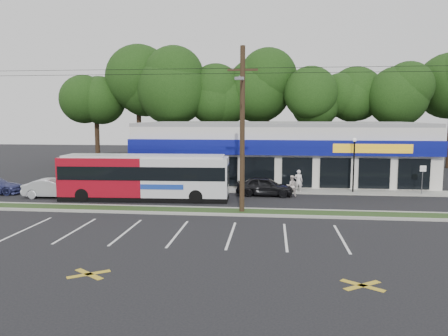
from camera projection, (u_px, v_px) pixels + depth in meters
name	position (u px, v px, depth m)	size (l,w,h in m)	color
ground	(191.00, 215.00, 26.03)	(120.00, 120.00, 0.00)	black
grass_strip	(194.00, 211.00, 27.01)	(40.00, 1.60, 0.12)	#253E19
curb_south	(191.00, 214.00, 26.17)	(40.00, 0.25, 0.14)	#9E9E93
curb_north	(196.00, 208.00, 27.85)	(40.00, 0.25, 0.14)	#9E9E93
sidewalk	(274.00, 191.00, 34.36)	(32.00, 2.20, 0.10)	#9E9E93
strip_mall	(280.00, 151.00, 40.82)	(25.00, 12.55, 5.30)	silver
utility_pole	(239.00, 124.00, 25.99)	(50.00, 2.77, 10.00)	black
lamp_post	(354.00, 159.00, 33.20)	(0.30, 0.30, 4.25)	black
sign_post	(423.00, 174.00, 32.56)	(0.45, 0.10, 2.23)	#59595E
tree_line	(266.00, 94.00, 50.25)	(46.76, 6.76, 11.83)	black
metrobus	(145.00, 176.00, 30.72)	(11.93, 3.03, 3.18)	maroon
car_dark	(265.00, 186.00, 32.39)	(1.70, 4.23, 1.44)	black
car_silver	(53.00, 188.00, 31.63)	(1.44, 4.14, 1.36)	#B4B7BD
pedestrian_a	(298.00, 181.00, 33.57)	(0.65, 0.43, 1.80)	silver
pedestrian_b	(291.00, 186.00, 32.06)	(0.76, 0.59, 1.57)	beige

